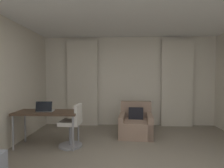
{
  "coord_description": "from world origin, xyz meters",
  "views": [
    {
      "loc": [
        -0.3,
        -2.54,
        1.45
      ],
      "look_at": [
        -0.45,
        1.46,
        1.28
      ],
      "focal_mm": 29.95,
      "sensor_mm": 36.0,
      "label": 1
    }
  ],
  "objects_px": {
    "armchair": "(136,125)",
    "laptop": "(45,109)",
    "desk": "(47,115)",
    "desk_chair": "(72,128)"
  },
  "relations": [
    {
      "from": "armchair",
      "to": "laptop",
      "type": "height_order",
      "value": "laptop"
    },
    {
      "from": "desk",
      "to": "desk_chair",
      "type": "distance_m",
      "value": 0.58
    },
    {
      "from": "desk",
      "to": "laptop",
      "type": "relative_size",
      "value": 3.77
    },
    {
      "from": "armchair",
      "to": "desk_chair",
      "type": "relative_size",
      "value": 1.05
    },
    {
      "from": "armchair",
      "to": "desk",
      "type": "relative_size",
      "value": 0.72
    },
    {
      "from": "armchair",
      "to": "desk_chair",
      "type": "distance_m",
      "value": 1.6
    },
    {
      "from": "armchair",
      "to": "desk",
      "type": "distance_m",
      "value": 2.09
    },
    {
      "from": "laptop",
      "to": "armchair",
      "type": "bearing_deg",
      "value": 22.85
    },
    {
      "from": "desk",
      "to": "desk_chair",
      "type": "relative_size",
      "value": 1.46
    },
    {
      "from": "desk",
      "to": "laptop",
      "type": "xyz_separation_m",
      "value": [
        -0.04,
        -0.02,
        0.11
      ]
    }
  ]
}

